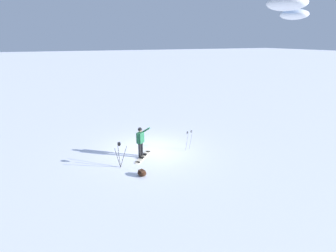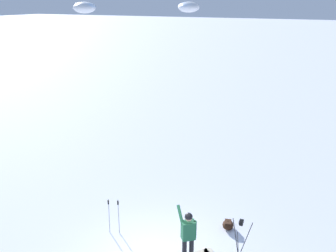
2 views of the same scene
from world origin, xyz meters
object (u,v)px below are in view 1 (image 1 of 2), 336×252
Objects in this scene: camera_tripod at (120,150)px; snowboard at (143,156)px; snowboarder at (140,139)px; ski_poles at (189,138)px; gear_bag_large at (142,173)px.

snowboard is at bearing 26.78° from camera_tripod.
snowboard is (0.09, -0.08, -1.02)m from snowboarder.
snowboarder is 1.44× the size of ski_poles.
snowboard is 2.16m from gear_bag_large.
snowboarder reaches higher than gear_bag_large.
gear_bag_large is 0.43× the size of camera_tripod.
camera_tripod is at bearing -149.04° from snowboarder.
camera_tripod is (-0.71, 1.28, 0.80)m from gear_bag_large.
snowboard is 2.84m from ski_poles.
snowboard is at bearing 69.72° from gear_bag_large.
snowboarder is at bearing 173.88° from ski_poles.
snowboarder is 1.29× the size of camera_tripod.
camera_tripod reaches higher than ski_poles.
gear_bag_large is at bearing -152.60° from ski_poles.
snowboarder is at bearing 137.46° from snowboard.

